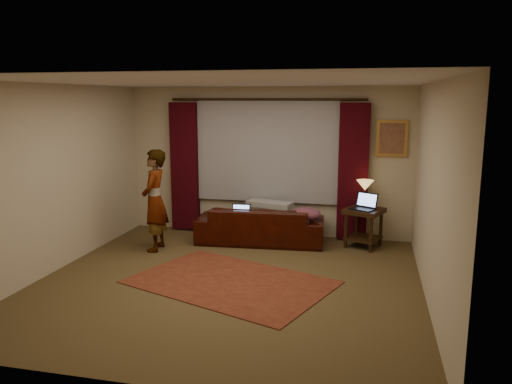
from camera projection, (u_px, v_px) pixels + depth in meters
floor at (228, 282)px, 6.62m from camera, size 5.00×5.00×0.01m
ceiling at (226, 82)px, 6.14m from camera, size 5.00×5.00×0.02m
wall_back at (267, 162)px, 8.77m from camera, size 5.00×0.02×2.60m
wall_front at (139, 238)px, 3.99m from camera, size 5.00×0.02×2.60m
wall_left at (55, 179)px, 6.93m from camera, size 0.02×5.00×2.60m
wall_right at (433, 194)px, 5.82m from camera, size 0.02×5.00×2.60m
sheer_curtain at (266, 151)px, 8.68m from camera, size 2.50×0.05×1.80m
drape_left at (185, 167)px, 9.02m from camera, size 0.50×0.14×2.30m
drape_right at (353, 172)px, 8.36m from camera, size 0.50×0.14×2.30m
curtain_rod at (266, 99)px, 8.47m from camera, size 0.04×0.04×3.40m
picture_frame at (392, 138)px, 8.19m from camera, size 0.50×0.04×0.60m
sofa at (260, 218)px, 8.36m from camera, size 2.17×1.07×0.85m
throw_blanket at (270, 191)px, 8.46m from camera, size 0.82×0.48×0.09m
clothing_pile at (306, 215)px, 8.13m from camera, size 0.58×0.50×0.21m
laptop_sofa at (240, 212)px, 8.27m from camera, size 0.34×0.36×0.22m
area_rug at (231, 282)px, 6.60m from camera, size 2.95×2.46×0.01m
end_table at (363, 228)px, 8.12m from camera, size 0.72×0.72×0.64m
tiffany_lamp at (365, 194)px, 8.14m from camera, size 0.39×0.39×0.45m
laptop_table at (363, 202)px, 7.96m from camera, size 0.51×0.52×0.27m
person at (155, 200)px, 7.88m from camera, size 0.53×0.53×1.62m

